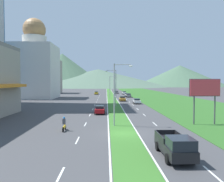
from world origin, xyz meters
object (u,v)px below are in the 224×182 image
at_px(car_7, 100,110).
at_px(car_6, 116,92).
at_px(car_3, 96,93).
at_px(pickup_truck_0, 175,146).
at_px(street_lamp_near, 116,90).
at_px(car_1, 122,99).
at_px(car_4, 137,101).
at_px(car_2, 127,95).
at_px(car_5, 124,93).
at_px(street_lamp_far, 111,86).
at_px(billboard_roadside, 205,90).
at_px(street_lamp_mid, 115,86).
at_px(motorcycle_rider, 64,125).
at_px(car_0, 129,95).

bearing_deg(car_7, car_6, -5.31).
xyz_separation_m(car_3, pickup_truck_0, (10.49, -89.62, 0.21)).
relative_size(street_lamp_near, car_7, 1.91).
xyz_separation_m(car_1, car_4, (3.46, -8.78, -0.03)).
relative_size(car_2, car_4, 1.09).
height_order(car_2, car_5, car_5).
height_order(street_lamp_far, car_6, street_lamp_far).
relative_size(car_2, car_3, 0.96).
distance_m(billboard_roadside, car_3, 78.70).
height_order(street_lamp_mid, billboard_roadside, street_lamp_mid).
relative_size(car_3, car_7, 1.01).
distance_m(street_lamp_far, pickup_truck_0, 61.17).
xyz_separation_m(street_lamp_near, motorcycle_rider, (-6.73, -2.75, -4.29)).
xyz_separation_m(car_6, pickup_truck_0, (0.10, -97.21, 0.20)).
bearing_deg(car_7, car_3, 3.22).
xyz_separation_m(car_5, pickup_truck_0, (-3.48, -90.51, 0.19)).
bearing_deg(car_0, car_4, -0.74).
relative_size(car_2, car_6, 1.08).
bearing_deg(car_5, car_6, -151.84).
bearing_deg(street_lamp_mid, car_7, -105.70).
bearing_deg(car_3, car_6, -53.84).
bearing_deg(car_2, motorcycle_rider, -12.46).
height_order(car_0, car_5, car_0).
bearing_deg(car_6, billboard_roadside, 5.93).
height_order(car_0, car_6, car_0).
bearing_deg(car_0, street_lamp_far, -39.78).
xyz_separation_m(car_0, car_6, (-3.60, 27.35, -0.01)).
bearing_deg(car_1, motorcycle_rider, -14.00).
bearing_deg(billboard_roadside, car_0, 95.17).
xyz_separation_m(car_4, pickup_truck_0, (-3.16, -43.78, 0.24)).
bearing_deg(street_lamp_far, car_6, 83.95).
xyz_separation_m(street_lamp_mid, car_6, (3.34, 60.32, -4.52)).
bearing_deg(car_3, car_7, -176.78).
bearing_deg(pickup_truck_0, car_5, 177.80).
distance_m(pickup_truck_0, motorcycle_rider, 14.83).
bearing_deg(pickup_truck_0, car_7, -164.59).
bearing_deg(motorcycle_rider, car_2, -12.46).
bearing_deg(street_lamp_mid, car_5, 82.64).
height_order(street_lamp_mid, car_2, street_lamp_mid).
distance_m(street_lamp_near, car_6, 84.62).
relative_size(street_lamp_mid, car_0, 2.25).
bearing_deg(billboard_roadside, street_lamp_mid, 117.14).
height_order(street_lamp_mid, car_1, street_lamp_mid).
relative_size(street_lamp_near, car_0, 2.12).
height_order(billboard_roadside, car_2, billboard_roadside).
bearing_deg(car_0, car_5, -179.97).
distance_m(street_lamp_mid, car_7, 13.34).
xyz_separation_m(street_lamp_near, billboard_roadside, (12.78, 0.59, -0.05)).
bearing_deg(pickup_truck_0, car_6, -179.94).
relative_size(car_0, motorcycle_rider, 2.06).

